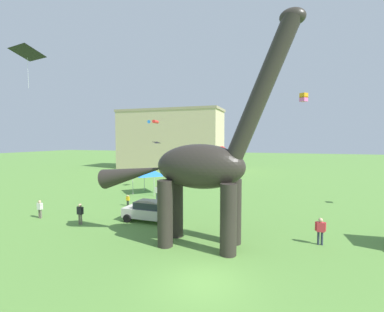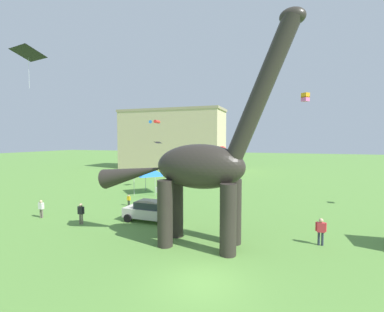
{
  "view_description": "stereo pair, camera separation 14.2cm",
  "coord_description": "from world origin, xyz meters",
  "px_view_note": "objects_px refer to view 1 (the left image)",
  "views": [
    {
      "loc": [
        3.27,
        -11.13,
        6.32
      ],
      "look_at": [
        -1.91,
        4.23,
        5.32
      ],
      "focal_mm": 25.11,
      "sensor_mm": 36.0,
      "label": 1
    },
    {
      "loc": [
        3.4,
        -11.08,
        6.32
      ],
      "look_at": [
        -1.91,
        4.23,
        5.32
      ],
      "focal_mm": 25.11,
      "sensor_mm": 36.0,
      "label": 2
    }
  ],
  "objects_px": {
    "person_far_spectator": "(320,229)",
    "kite_near_low": "(222,152)",
    "festival_canopy_tent": "(149,172)",
    "parked_sedan_left": "(151,211)",
    "person_vendor_side": "(158,191)",
    "kite_high_left": "(304,97)",
    "person_strolling_adult": "(128,199)",
    "kite_far_right": "(154,122)",
    "person_near_flyer": "(80,212)",
    "person_watching_child": "(40,207)",
    "kite_high_right": "(157,143)",
    "kite_mid_right": "(27,53)",
    "dinosaur_sculpture": "(199,166)"
  },
  "relations": [
    {
      "from": "person_strolling_adult",
      "to": "festival_canopy_tent",
      "type": "distance_m",
      "value": 6.52
    },
    {
      "from": "dinosaur_sculpture",
      "to": "person_far_spectator",
      "type": "height_order",
      "value": "dinosaur_sculpture"
    },
    {
      "from": "person_vendor_side",
      "to": "kite_high_right",
      "type": "relative_size",
      "value": 1.47
    },
    {
      "from": "person_watching_child",
      "to": "kite_far_right",
      "type": "bearing_deg",
      "value": 75.88
    },
    {
      "from": "parked_sedan_left",
      "to": "person_strolling_adult",
      "type": "height_order",
      "value": "parked_sedan_left"
    },
    {
      "from": "parked_sedan_left",
      "to": "person_watching_child",
      "type": "distance_m",
      "value": 9.04
    },
    {
      "from": "person_far_spectator",
      "to": "kite_near_low",
      "type": "distance_m",
      "value": 7.57
    },
    {
      "from": "parked_sedan_left",
      "to": "kite_high_left",
      "type": "distance_m",
      "value": 24.63
    },
    {
      "from": "dinosaur_sculpture",
      "to": "person_near_flyer",
      "type": "relative_size",
      "value": 8.4
    },
    {
      "from": "kite_high_left",
      "to": "kite_far_right",
      "type": "bearing_deg",
      "value": -177.38
    },
    {
      "from": "person_far_spectator",
      "to": "festival_canopy_tent",
      "type": "relative_size",
      "value": 0.52
    },
    {
      "from": "festival_canopy_tent",
      "to": "kite_high_right",
      "type": "height_order",
      "value": "kite_high_right"
    },
    {
      "from": "parked_sedan_left",
      "to": "person_vendor_side",
      "type": "xyz_separation_m",
      "value": [
        -2.5,
        6.37,
        0.21
      ]
    },
    {
      "from": "person_watching_child",
      "to": "person_far_spectator",
      "type": "bearing_deg",
      "value": -9.99
    },
    {
      "from": "parked_sedan_left",
      "to": "person_watching_child",
      "type": "relative_size",
      "value": 2.91
    },
    {
      "from": "person_near_flyer",
      "to": "kite_high_right",
      "type": "xyz_separation_m",
      "value": [
        -0.97,
        14.86,
        4.99
      ]
    },
    {
      "from": "festival_canopy_tent",
      "to": "kite_high_right",
      "type": "distance_m",
      "value": 4.37
    },
    {
      "from": "person_strolling_adult",
      "to": "person_far_spectator",
      "type": "bearing_deg",
      "value": -42.78
    },
    {
      "from": "dinosaur_sculpture",
      "to": "kite_near_low",
      "type": "distance_m",
      "value": 2.79
    },
    {
      "from": "dinosaur_sculpture",
      "to": "festival_canopy_tent",
      "type": "xyz_separation_m",
      "value": [
        -10.17,
        12.95,
        -2.18
      ]
    },
    {
      "from": "festival_canopy_tent",
      "to": "kite_high_left",
      "type": "xyz_separation_m",
      "value": [
        17.26,
        8.89,
        9.09
      ]
    },
    {
      "from": "person_far_spectator",
      "to": "person_watching_child",
      "type": "distance_m",
      "value": 20.62
    },
    {
      "from": "parked_sedan_left",
      "to": "person_far_spectator",
      "type": "relative_size",
      "value": 2.6
    },
    {
      "from": "parked_sedan_left",
      "to": "kite_high_left",
      "type": "xyz_separation_m",
      "value": [
        11.99,
        18.59,
        10.83
      ]
    },
    {
      "from": "dinosaur_sculpture",
      "to": "person_vendor_side",
      "type": "distance_m",
      "value": 12.68
    },
    {
      "from": "person_far_spectator",
      "to": "kite_near_low",
      "type": "bearing_deg",
      "value": -168.76
    },
    {
      "from": "person_far_spectator",
      "to": "parked_sedan_left",
      "type": "bearing_deg",
      "value": -170.91
    },
    {
      "from": "kite_near_low",
      "to": "kite_mid_right",
      "type": "relative_size",
      "value": 1.09
    },
    {
      "from": "person_far_spectator",
      "to": "person_vendor_side",
      "type": "bearing_deg",
      "value": 166.66
    },
    {
      "from": "dinosaur_sculpture",
      "to": "person_vendor_side",
      "type": "bearing_deg",
      "value": 107.24
    },
    {
      "from": "person_watching_child",
      "to": "kite_mid_right",
      "type": "height_order",
      "value": "kite_mid_right"
    },
    {
      "from": "person_vendor_side",
      "to": "festival_canopy_tent",
      "type": "distance_m",
      "value": 4.6
    },
    {
      "from": "person_strolling_adult",
      "to": "kite_far_right",
      "type": "height_order",
      "value": "kite_far_right"
    },
    {
      "from": "person_far_spectator",
      "to": "kite_high_left",
      "type": "bearing_deg",
      "value": 103.31
    },
    {
      "from": "person_vendor_side",
      "to": "kite_near_low",
      "type": "height_order",
      "value": "kite_near_low"
    },
    {
      "from": "person_near_flyer",
      "to": "person_strolling_adult",
      "type": "bearing_deg",
      "value": -36.6
    },
    {
      "from": "kite_high_right",
      "to": "kite_far_right",
      "type": "xyz_separation_m",
      "value": [
        -2.95,
        5.21,
        3.0
      ]
    },
    {
      "from": "kite_near_low",
      "to": "festival_canopy_tent",
      "type": "bearing_deg",
      "value": 136.6
    },
    {
      "from": "dinosaur_sculpture",
      "to": "person_near_flyer",
      "type": "bearing_deg",
      "value": 154.71
    },
    {
      "from": "person_watching_child",
      "to": "kite_near_low",
      "type": "distance_m",
      "value": 15.29
    },
    {
      "from": "person_strolling_adult",
      "to": "kite_near_low",
      "type": "xyz_separation_m",
      "value": [
        10.01,
        -4.25,
        4.85
      ]
    },
    {
      "from": "festival_canopy_tent",
      "to": "kite_high_right",
      "type": "bearing_deg",
      "value": 96.04
    },
    {
      "from": "person_far_spectator",
      "to": "kite_far_right",
      "type": "distance_m",
      "value": 28.69
    },
    {
      "from": "person_strolling_adult",
      "to": "person_far_spectator",
      "type": "relative_size",
      "value": 0.65
    },
    {
      "from": "festival_canopy_tent",
      "to": "kite_high_left",
      "type": "distance_m",
      "value": 21.43
    },
    {
      "from": "kite_far_right",
      "to": "kite_mid_right",
      "type": "bearing_deg",
      "value": -81.09
    },
    {
      "from": "parked_sedan_left",
      "to": "person_vendor_side",
      "type": "bearing_deg",
      "value": 112.85
    },
    {
      "from": "parked_sedan_left",
      "to": "kite_high_right",
      "type": "xyz_separation_m",
      "value": [
        -5.56,
        12.44,
        5.13
      ]
    },
    {
      "from": "dinosaur_sculpture",
      "to": "person_far_spectator",
      "type": "distance_m",
      "value": 8.18
    },
    {
      "from": "person_far_spectator",
      "to": "person_near_flyer",
      "type": "height_order",
      "value": "person_far_spectator"
    }
  ]
}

